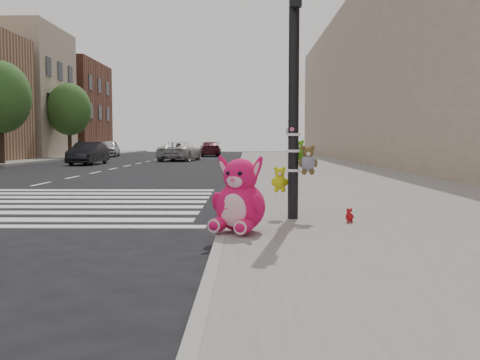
# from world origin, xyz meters

# --- Properties ---
(ground) EXTENTS (120.00, 120.00, 0.00)m
(ground) POSITION_xyz_m (0.00, 0.00, 0.00)
(ground) COLOR black
(ground) RESTS_ON ground
(sidewalk_near) EXTENTS (7.00, 80.00, 0.14)m
(sidewalk_near) POSITION_xyz_m (5.00, 10.00, 0.07)
(sidewalk_near) COLOR slate
(sidewalk_near) RESTS_ON ground
(curb_edge) EXTENTS (0.12, 80.00, 0.15)m
(curb_edge) POSITION_xyz_m (1.55, 10.00, 0.07)
(curb_edge) COLOR gray
(curb_edge) RESTS_ON ground
(bld_far_d) EXTENTS (6.00, 8.00, 10.00)m
(bld_far_d) POSITION_xyz_m (-15.50, 35.00, 5.00)
(bld_far_d) COLOR tan
(bld_far_d) RESTS_ON ground
(bld_far_e) EXTENTS (6.00, 10.00, 9.00)m
(bld_far_e) POSITION_xyz_m (-15.50, 46.00, 4.50)
(bld_far_e) COLOR brown
(bld_far_e) RESTS_ON ground
(bld_near) EXTENTS (5.00, 60.00, 10.00)m
(bld_near) POSITION_xyz_m (10.50, 20.00, 5.00)
(bld_near) COLOR tan
(bld_near) RESTS_ON ground
(signal_pole) EXTENTS (0.71, 0.48, 4.00)m
(signal_pole) POSITION_xyz_m (2.62, 1.81, 1.77)
(signal_pole) COLOR black
(signal_pole) RESTS_ON sidewalk_near
(tree_far_b) EXTENTS (3.20, 3.20, 5.44)m
(tree_far_b) POSITION_xyz_m (-11.20, 22.00, 3.65)
(tree_far_b) COLOR #382619
(tree_far_b) RESTS_ON sidewalk_far
(tree_far_c) EXTENTS (3.20, 3.20, 5.44)m
(tree_far_c) POSITION_xyz_m (-11.20, 33.00, 3.65)
(tree_far_c) COLOR #382619
(tree_far_c) RESTS_ON sidewalk_far
(pink_bunny) EXTENTS (0.87, 0.94, 1.03)m
(pink_bunny) POSITION_xyz_m (1.79, 0.57, 0.56)
(pink_bunny) COLOR #E9135F
(pink_bunny) RESTS_ON sidewalk_near
(red_teddy) EXTENTS (0.18, 0.16, 0.21)m
(red_teddy) POSITION_xyz_m (3.40, 1.40, 0.25)
(red_teddy) COLOR #AD1115
(red_teddy) RESTS_ON sidewalk_near
(car_dark_far) EXTENTS (1.45, 3.90, 1.27)m
(car_dark_far) POSITION_xyz_m (-7.03, 23.57, 0.64)
(car_dark_far) COLOR black
(car_dark_far) RESTS_ON ground
(car_white_near) EXTENTS (2.81, 4.91, 1.29)m
(car_white_near) POSITION_xyz_m (-2.58, 29.59, 0.64)
(car_white_near) COLOR silver
(car_white_near) RESTS_ON ground
(car_maroon_near) EXTENTS (2.20, 4.44, 1.24)m
(car_maroon_near) POSITION_xyz_m (-1.30, 40.07, 0.62)
(car_maroon_near) COLOR #521722
(car_maroon_near) RESTS_ON ground
(car_silver_deep) EXTENTS (2.23, 4.39, 1.43)m
(car_silver_deep) POSITION_xyz_m (-9.80, 38.55, 0.72)
(car_silver_deep) COLOR #BCBBC1
(car_silver_deep) RESTS_ON ground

